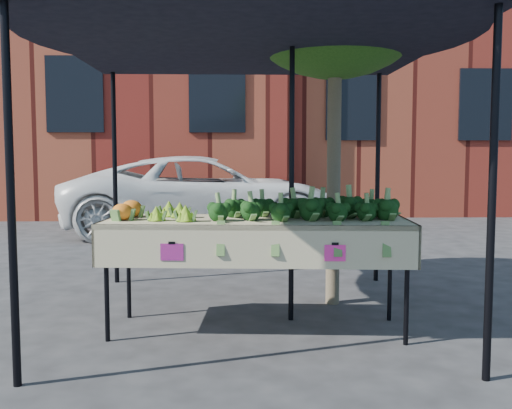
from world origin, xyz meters
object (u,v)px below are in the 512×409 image
table (257,275)px  street_tree (334,107)px  vehicle (204,93)px  canopy (250,160)px

table → street_tree: (0.75, 0.83, 1.41)m
vehicle → canopy: bearing=-178.7°
canopy → street_tree: size_ratio=0.85×
canopy → table: bearing=-82.5°
table → street_tree: 1.79m
table → canopy: bearing=97.5°
table → vehicle: bearing=97.2°
canopy → vehicle: size_ratio=0.63×
street_tree → table: bearing=-132.1°
canopy → vehicle: bearing=97.2°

